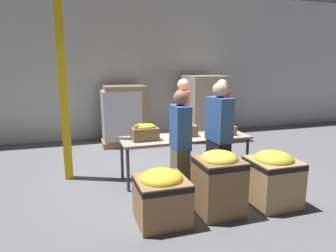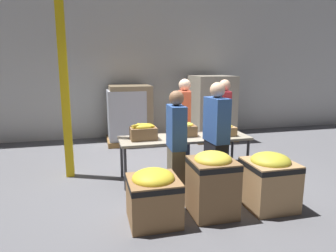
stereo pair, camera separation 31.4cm
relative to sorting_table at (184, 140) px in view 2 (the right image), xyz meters
The scene contains 17 objects.
ground_plane 0.70m from the sorting_table, ahead, with size 30.00×30.00×0.00m, color slate.
wall_back 3.77m from the sorting_table, 90.00° to the left, with size 16.00×0.08×4.00m.
sorting_table is the anchor object (origin of this frame).
banana_box_0 0.76m from the sorting_table, behind, with size 0.44×0.30×0.28m.
banana_box_1 0.20m from the sorting_table, 84.66° to the left, with size 0.42×0.32×0.27m.
banana_box_2 0.73m from the sorting_table, ahead, with size 0.41×0.32×0.23m.
volunteer_0 0.69m from the sorting_table, 73.16° to the left, with size 0.35×0.51×1.74m.
volunteer_1 0.81m from the sorting_table, 116.26° to the right, with size 0.24×0.45×1.64m.
volunteer_2 1.22m from the sorting_table, 32.06° to the left, with size 0.35×0.51×1.72m.
volunteer_3 0.77m from the sorting_table, 66.84° to the right, with size 0.27×0.49×1.75m.
donation_bin_0 1.65m from the sorting_table, 121.39° to the right, with size 0.64×0.64×0.70m.
donation_bin_1 1.40m from the sorting_table, 91.50° to the right, with size 0.58×0.58×0.88m.
donation_bin_2 1.63m from the sorting_table, 59.03° to the right, with size 0.65×0.65×0.80m.
support_pillar 2.46m from the sorting_table, 163.18° to the left, with size 0.14×0.14×4.00m.
pallet_stack_0 2.91m from the sorting_table, 101.96° to the left, with size 1.13×1.13×1.49m.
pallet_stack_1 3.10m from the sorting_table, 58.98° to the left, with size 1.15×1.15×1.72m.
pallet_stack_2 2.85m from the sorting_table, 104.58° to the left, with size 1.01×1.01×1.38m.
Camera 2 is at (-1.54, -4.89, 1.99)m, focal length 32.00 mm.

